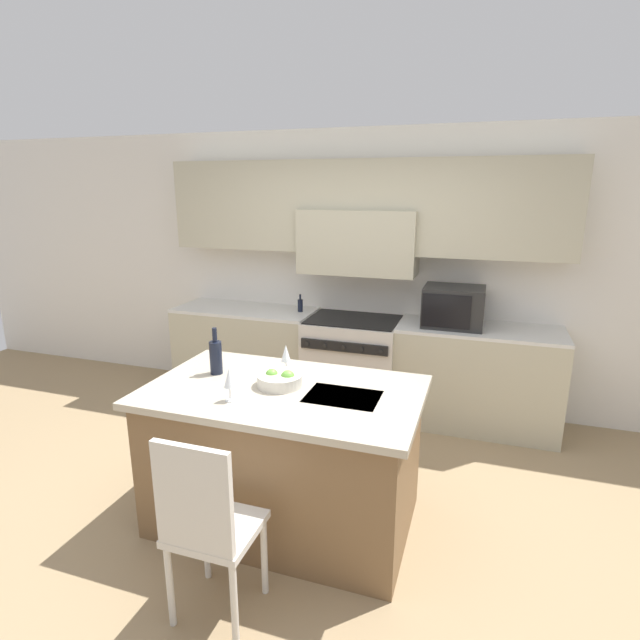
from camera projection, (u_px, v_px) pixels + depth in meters
The scene contains 12 objects.
ground_plane at pixel (285, 514), 3.40m from camera, with size 10.00×10.00×0.00m, color #997F5B.
back_cabinetry at pixel (362, 245), 4.85m from camera, with size 10.00×0.46×2.70m.
back_counter at pixel (353, 363), 4.92m from camera, with size 3.77×0.62×0.94m.
range_stove at pixel (353, 365), 4.90m from camera, with size 0.88×0.70×0.93m.
microwave at pixel (453, 306), 4.47m from camera, with size 0.53×0.42×0.36m.
kitchen_island at pixel (285, 455), 3.23m from camera, with size 1.72×1.04×0.94m.
island_chair at pixel (207, 522), 2.42m from camera, with size 0.42×0.40×1.04m.
wine_bottle at pixel (216, 356), 3.34m from camera, with size 0.08×0.08×0.32m.
wine_glass_near at pixel (229, 379), 2.90m from camera, with size 0.07×0.07×0.20m.
wine_glass_far at pixel (286, 354), 3.33m from camera, with size 0.07×0.07×0.20m.
fruit_bowl at pixel (280, 379), 3.15m from camera, with size 0.29×0.29×0.11m.
oil_bottle_on_counter at pixel (300, 305), 5.00m from camera, with size 0.05×0.05×0.18m.
Camera 1 is at (1.16, -2.71, 2.15)m, focal length 28.00 mm.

